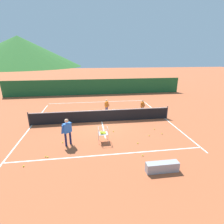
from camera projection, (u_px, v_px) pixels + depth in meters
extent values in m
plane|color=#B25633|center=(102.00, 122.00, 13.43)|extent=(120.00, 120.00, 0.00)
cube|color=white|center=(109.00, 155.00, 8.97)|extent=(10.59, 0.08, 0.01)
cube|color=white|center=(97.00, 102.00, 19.07)|extent=(10.59, 0.08, 0.01)
cube|color=white|center=(32.00, 125.00, 12.72)|extent=(0.08, 10.76, 0.01)
cube|color=white|center=(165.00, 118.00, 14.14)|extent=(0.08, 10.76, 0.01)
cube|color=white|center=(102.00, 122.00, 13.43)|extent=(0.08, 5.73, 0.01)
cylinder|color=#333338|center=(29.00, 119.00, 12.53)|extent=(0.08, 0.08, 1.05)
cylinder|color=#333338|center=(167.00, 112.00, 14.00)|extent=(0.08, 0.08, 1.05)
cube|color=black|center=(102.00, 116.00, 13.29)|extent=(10.83, 0.02, 0.92)
cube|color=white|center=(102.00, 110.00, 13.13)|extent=(10.83, 0.03, 0.06)
cylinder|color=#191E4C|center=(66.00, 140.00, 9.71)|extent=(0.12, 0.12, 0.81)
cylinder|color=#191E4C|center=(70.00, 138.00, 9.93)|extent=(0.12, 0.12, 0.81)
cube|color=blue|center=(67.00, 128.00, 9.60)|extent=(0.51, 0.49, 0.57)
sphere|color=#DBAD84|center=(66.00, 121.00, 9.46)|extent=(0.22, 0.22, 0.22)
cylinder|color=blue|center=(62.00, 130.00, 9.45)|extent=(0.21, 0.22, 0.56)
cylinder|color=blue|center=(71.00, 127.00, 9.84)|extent=(0.18, 0.18, 0.56)
torus|color=#262628|center=(68.00, 126.00, 10.01)|extent=(0.24, 0.21, 0.29)
cylinder|color=black|center=(71.00, 127.00, 9.86)|extent=(0.16, 0.18, 0.03)
cylinder|color=navy|center=(107.00, 110.00, 15.31)|extent=(0.10, 0.10, 0.66)
cylinder|color=navy|center=(106.00, 110.00, 15.09)|extent=(0.10, 0.10, 0.66)
cube|color=orange|center=(107.00, 104.00, 15.02)|extent=(0.36, 0.43, 0.46)
sphere|color=#DBAD84|center=(107.00, 100.00, 14.91)|extent=(0.18, 0.18, 0.18)
cylinder|color=orange|center=(108.00, 104.00, 15.20)|extent=(0.19, 0.16, 0.45)
cylinder|color=orange|center=(106.00, 105.00, 14.83)|extent=(0.15, 0.13, 0.45)
torus|color=#262628|center=(108.00, 106.00, 14.72)|extent=(0.18, 0.26, 0.29)
cylinder|color=black|center=(106.00, 105.00, 14.82)|extent=(0.20, 0.14, 0.03)
cylinder|color=black|center=(143.00, 109.00, 15.53)|extent=(0.09, 0.09, 0.59)
cylinder|color=black|center=(141.00, 110.00, 15.38)|extent=(0.09, 0.09, 0.59)
cube|color=orange|center=(143.00, 104.00, 15.29)|extent=(0.38, 0.34, 0.41)
sphere|color=tan|center=(143.00, 101.00, 15.19)|extent=(0.16, 0.16, 0.16)
cylinder|color=orange|center=(144.00, 104.00, 15.40)|extent=(0.15, 0.17, 0.41)
cylinder|color=orange|center=(141.00, 105.00, 15.15)|extent=(0.12, 0.14, 0.41)
torus|color=#262628|center=(144.00, 106.00, 14.96)|extent=(0.25, 0.19, 0.29)
cylinder|color=black|center=(142.00, 105.00, 15.12)|extent=(0.15, 0.19, 0.03)
cylinder|color=#B7B7BC|center=(98.00, 133.00, 10.43)|extent=(0.02, 0.02, 0.89)
cylinder|color=#B7B7BC|center=(107.00, 133.00, 10.51)|extent=(0.02, 0.02, 0.89)
cylinder|color=#B7B7BC|center=(99.00, 137.00, 9.91)|extent=(0.02, 0.02, 0.89)
cylinder|color=#B7B7BC|center=(108.00, 137.00, 9.98)|extent=(0.02, 0.02, 0.89)
cube|color=#B7B7BC|center=(103.00, 133.00, 10.17)|extent=(0.56, 0.56, 0.01)
cube|color=#B7B7BC|center=(103.00, 126.00, 10.33)|extent=(0.56, 0.02, 0.02)
cube|color=#B7B7BC|center=(103.00, 130.00, 9.80)|extent=(0.56, 0.02, 0.02)
cube|color=#B7B7BC|center=(98.00, 128.00, 10.03)|extent=(0.02, 0.56, 0.02)
cube|color=#B7B7BC|center=(108.00, 128.00, 10.10)|extent=(0.02, 0.56, 0.02)
sphere|color=yellow|center=(101.00, 134.00, 10.02)|extent=(0.07, 0.07, 0.07)
sphere|color=yellow|center=(101.00, 133.00, 10.08)|extent=(0.07, 0.07, 0.07)
sphere|color=yellow|center=(101.00, 133.00, 10.14)|extent=(0.07, 0.07, 0.07)
sphere|color=yellow|center=(101.00, 132.00, 10.20)|extent=(0.07, 0.07, 0.07)
sphere|color=yellow|center=(101.00, 132.00, 10.27)|extent=(0.07, 0.07, 0.07)
sphere|color=yellow|center=(102.00, 134.00, 10.03)|extent=(0.07, 0.07, 0.07)
sphere|color=yellow|center=(102.00, 133.00, 10.09)|extent=(0.07, 0.07, 0.07)
sphere|color=yellow|center=(102.00, 133.00, 10.15)|extent=(0.07, 0.07, 0.07)
sphere|color=yellow|center=(102.00, 132.00, 10.21)|extent=(0.07, 0.07, 0.07)
sphere|color=yellow|center=(102.00, 132.00, 10.28)|extent=(0.07, 0.07, 0.07)
sphere|color=yellow|center=(103.00, 134.00, 10.03)|extent=(0.07, 0.07, 0.07)
sphere|color=yellow|center=(103.00, 133.00, 10.10)|extent=(0.07, 0.07, 0.07)
sphere|color=yellow|center=(103.00, 133.00, 10.16)|extent=(0.07, 0.07, 0.07)
sphere|color=yellow|center=(103.00, 132.00, 10.22)|extent=(0.07, 0.07, 0.07)
sphere|color=yellow|center=(103.00, 132.00, 10.29)|extent=(0.07, 0.07, 0.07)
sphere|color=yellow|center=(104.00, 134.00, 10.05)|extent=(0.07, 0.07, 0.07)
sphere|color=yellow|center=(104.00, 133.00, 10.11)|extent=(0.07, 0.07, 0.07)
sphere|color=yellow|center=(104.00, 133.00, 10.17)|extent=(0.07, 0.07, 0.07)
sphere|color=yellow|center=(104.00, 132.00, 10.23)|extent=(0.07, 0.07, 0.07)
sphere|color=yellow|center=(104.00, 132.00, 10.30)|extent=(0.07, 0.07, 0.07)
sphere|color=yellow|center=(105.00, 133.00, 10.06)|extent=(0.07, 0.07, 0.07)
sphere|color=yellow|center=(105.00, 133.00, 10.12)|extent=(0.07, 0.07, 0.07)
sphere|color=yellow|center=(105.00, 133.00, 10.18)|extent=(0.07, 0.07, 0.07)
sphere|color=yellow|center=(105.00, 132.00, 10.24)|extent=(0.07, 0.07, 0.07)
sphere|color=yellow|center=(105.00, 132.00, 10.31)|extent=(0.07, 0.07, 0.07)
sphere|color=yellow|center=(101.00, 133.00, 10.00)|extent=(0.07, 0.07, 0.07)
sphere|color=yellow|center=(101.00, 132.00, 10.07)|extent=(0.07, 0.07, 0.07)
sphere|color=yellow|center=(101.00, 132.00, 10.13)|extent=(0.07, 0.07, 0.07)
sphere|color=yellow|center=(101.00, 132.00, 10.19)|extent=(0.07, 0.07, 0.07)
sphere|color=yellow|center=(101.00, 131.00, 10.25)|extent=(0.07, 0.07, 0.07)
sphere|color=yellow|center=(102.00, 133.00, 10.01)|extent=(0.07, 0.07, 0.07)
sphere|color=yellow|center=(102.00, 132.00, 10.08)|extent=(0.07, 0.07, 0.07)
sphere|color=yellow|center=(102.00, 132.00, 10.13)|extent=(0.07, 0.07, 0.07)
sphere|color=yellow|center=(48.00, 157.00, 8.70)|extent=(0.07, 0.07, 0.07)
sphere|color=yellow|center=(113.00, 131.00, 11.63)|extent=(0.07, 0.07, 0.07)
sphere|color=yellow|center=(24.00, 166.00, 7.98)|extent=(0.07, 0.07, 0.07)
sphere|color=yellow|center=(143.00, 155.00, 8.83)|extent=(0.07, 0.07, 0.07)
sphere|color=yellow|center=(154.00, 129.00, 12.00)|extent=(0.07, 0.07, 0.07)
sphere|color=yellow|center=(45.00, 157.00, 8.74)|extent=(0.07, 0.07, 0.07)
sphere|color=yellow|center=(162.00, 134.00, 11.28)|extent=(0.07, 0.07, 0.07)
sphere|color=yellow|center=(67.00, 131.00, 11.73)|extent=(0.07, 0.07, 0.07)
sphere|color=yellow|center=(149.00, 136.00, 11.03)|extent=(0.07, 0.07, 0.07)
sphere|color=yellow|center=(63.00, 142.00, 10.17)|extent=(0.07, 0.07, 0.07)
sphere|color=yellow|center=(138.00, 143.00, 10.07)|extent=(0.07, 0.07, 0.07)
cube|color=#1E5B2D|center=(95.00, 87.00, 22.41)|extent=(23.29, 0.08, 2.05)
cube|color=#99999E|center=(162.00, 167.00, 7.62)|extent=(1.50, 0.36, 0.46)
cone|color=#2D6628|center=(19.00, 52.00, 75.73)|extent=(54.33, 54.33, 13.28)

